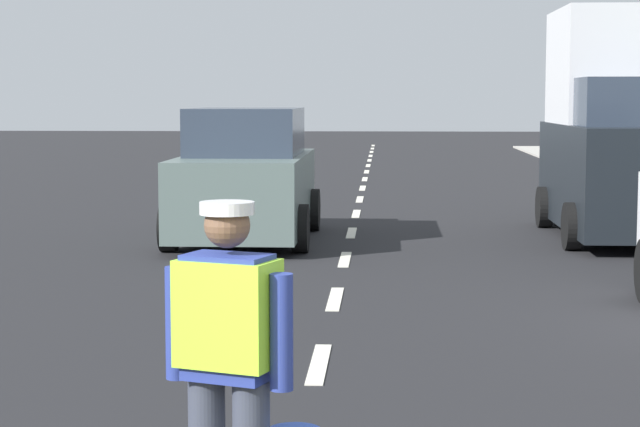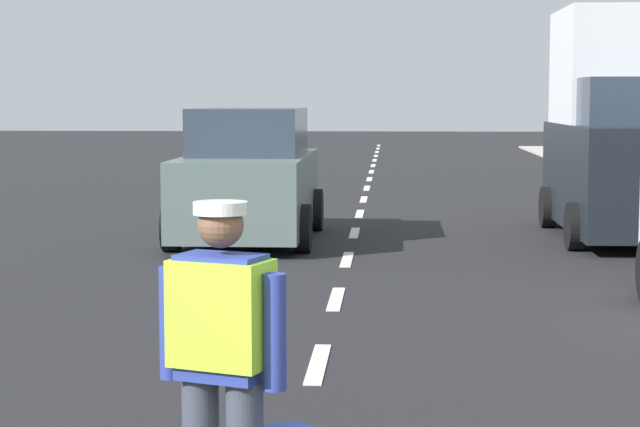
# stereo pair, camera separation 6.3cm
# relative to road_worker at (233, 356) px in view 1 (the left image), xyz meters

# --- Properties ---
(ground_plane) EXTENTS (96.00, 96.00, 0.00)m
(ground_plane) POSITION_rel_road_worker_xyz_m (0.19, 19.08, -0.93)
(ground_plane) COLOR black
(lane_center_line) EXTENTS (0.14, 46.40, 0.01)m
(lane_center_line) POSITION_rel_road_worker_xyz_m (0.19, 23.28, -0.93)
(lane_center_line) COLOR silver
(lane_center_line) RESTS_ON ground
(road_worker) EXTENTS (0.76, 0.42, 1.67)m
(road_worker) POSITION_rel_road_worker_xyz_m (0.00, 0.00, 0.00)
(road_worker) COLOR #383D4C
(road_worker) RESTS_ON ground
(delivery_truck) EXTENTS (2.16, 4.60, 3.54)m
(delivery_truck) POSITION_rel_road_worker_xyz_m (4.34, 12.57, 0.68)
(delivery_truck) COLOR black
(delivery_truck) RESTS_ON ground
(car_oncoming_lead) EXTENTS (2.07, 4.30, 1.99)m
(car_oncoming_lead) POSITION_rel_road_worker_xyz_m (-1.38, 11.80, -0.00)
(car_oncoming_lead) COLOR slate
(car_oncoming_lead) RESTS_ON ground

